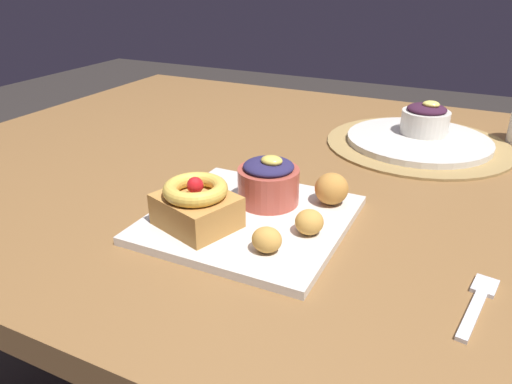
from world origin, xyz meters
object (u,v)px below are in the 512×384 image
(back_ramekin, at_px, (425,119))
(fritter_back, at_px, (309,222))
(fritter_front, at_px, (267,240))
(fork, at_px, (478,302))
(front_plate, at_px, (250,219))
(back_plate, at_px, (418,140))
(berry_ramekin, at_px, (268,181))
(fritter_middle, at_px, (332,189))
(cake_slice, at_px, (196,204))

(back_ramekin, bearing_deg, fritter_back, -98.59)
(fritter_front, xyz_separation_m, fork, (0.24, 0.02, -0.03))
(front_plate, bearing_deg, back_plate, 69.86)
(front_plate, distance_m, back_ramekin, 0.50)
(berry_ramekin, relative_size, fritter_middle, 1.80)
(fritter_front, distance_m, fritter_middle, 0.16)
(front_plate, distance_m, back_plate, 0.47)
(front_plate, distance_m, fritter_middle, 0.13)
(fritter_front, bearing_deg, fork, 4.89)
(front_plate, height_order, back_plate, back_plate)
(berry_ramekin, bearing_deg, fritter_front, -66.10)
(back_plate, xyz_separation_m, fork, (0.14, -0.49, -0.01))
(fritter_middle, xyz_separation_m, back_plate, (0.07, 0.35, -0.02))
(fritter_front, height_order, fritter_middle, fritter_middle)
(back_plate, bearing_deg, fritter_back, -98.71)
(front_plate, xyz_separation_m, fork, (0.30, -0.05, -0.00))
(back_plate, bearing_deg, fritter_middle, -101.37)
(fritter_middle, bearing_deg, back_plate, 78.63)
(berry_ramekin, xyz_separation_m, back_ramekin, (0.16, 0.42, 0.00))
(berry_ramekin, height_order, back_ramekin, same)
(berry_ramekin, xyz_separation_m, fritter_back, (0.09, -0.06, -0.02))
(back_ramekin, bearing_deg, front_plate, -109.31)
(fritter_middle, relative_size, fritter_back, 1.30)
(fritter_back, bearing_deg, back_ramekin, 81.41)
(fritter_front, relative_size, fritter_middle, 0.76)
(cake_slice, distance_m, fritter_middle, 0.20)
(fritter_back, relative_size, back_plate, 0.14)
(cake_slice, bearing_deg, fritter_middle, 45.42)
(front_plate, distance_m, fritter_back, 0.10)
(berry_ramekin, height_order, fork, berry_ramekin)
(cake_slice, bearing_deg, back_plate, 66.80)
(cake_slice, xyz_separation_m, back_plate, (0.21, 0.50, -0.03))
(fork, bearing_deg, fritter_back, 87.26)
(fritter_middle, bearing_deg, cake_slice, -134.58)
(fritter_back, bearing_deg, fork, -11.54)
(fritter_middle, bearing_deg, fritter_back, -88.91)
(fritter_front, relative_size, back_plate, 0.13)
(fritter_middle, xyz_separation_m, fritter_back, (0.00, -0.10, -0.01))
(front_plate, height_order, fritter_front, fritter_front)
(cake_slice, relative_size, fritter_middle, 2.44)
(fritter_middle, bearing_deg, fork, -33.46)
(fritter_back, bearing_deg, front_plate, 173.64)
(back_plate, bearing_deg, cake_slice, -113.20)
(berry_ramekin, distance_m, back_ramekin, 0.45)
(fork, bearing_deg, front_plate, 88.82)
(cake_slice, height_order, berry_ramekin, berry_ramekin)
(fritter_front, distance_m, fork, 0.25)
(berry_ramekin, distance_m, fritter_back, 0.11)
(front_plate, relative_size, fritter_middle, 5.28)
(berry_ramekin, relative_size, fork, 0.72)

